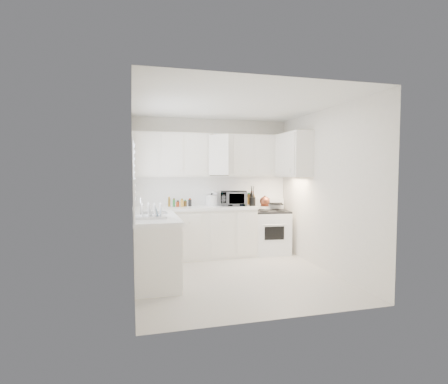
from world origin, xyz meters
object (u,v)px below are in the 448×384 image
object	(u,v)px
stove	(270,226)
dish_rack	(151,210)
microwave	(234,197)
utensil_crock	(252,195)
tea_kettle	(265,201)
rice_cooker	(212,199)

from	to	relation	value
stove	dish_rack	size ratio (longest dim) A/B	2.56
microwave	utensil_crock	size ratio (longest dim) A/B	1.26
tea_kettle	rice_cooker	bearing A→B (deg)	148.90
microwave	rice_cooker	bearing A→B (deg)	-177.26
tea_kettle	rice_cooker	xyz separation A→B (m)	(-0.96, 0.28, 0.02)
tea_kettle	dish_rack	world-z (taller)	dish_rack
stove	utensil_crock	distance (m)	0.74
microwave	dish_rack	size ratio (longest dim) A/B	1.17
stove	tea_kettle	world-z (taller)	tea_kettle
rice_cooker	dish_rack	bearing A→B (deg)	-111.08
tea_kettle	utensil_crock	world-z (taller)	utensil_crock
rice_cooker	dish_rack	world-z (taller)	rice_cooker
rice_cooker	stove	bearing A→B (deg)	12.61
microwave	rice_cooker	xyz separation A→B (m)	(-0.41, 0.08, -0.05)
utensil_crock	microwave	bearing A→B (deg)	158.26
rice_cooker	dish_rack	size ratio (longest dim) A/B	0.56
stove	tea_kettle	size ratio (longest dim) A/B	4.55
microwave	utensil_crock	world-z (taller)	utensil_crock
tea_kettle	stove	bearing A→B (deg)	26.91
tea_kettle	utensil_crock	distance (m)	0.25
stove	utensil_crock	world-z (taller)	utensil_crock
tea_kettle	microwave	size ratio (longest dim) A/B	0.48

